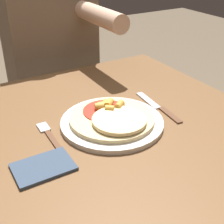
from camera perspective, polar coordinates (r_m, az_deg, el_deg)
dining_table at (r=0.94m, az=-2.70°, el=-8.93°), size 0.95×0.86×0.73m
plate at (r=0.88m, az=-0.00°, el=-1.88°), size 0.29×0.29×0.01m
pizza at (r=0.86m, az=0.16°, el=-0.97°), size 0.24×0.24×0.04m
fork at (r=0.84m, az=-11.24°, el=-4.39°), size 0.03×0.18×0.00m
knife at (r=0.97m, az=8.51°, el=0.88°), size 0.03×0.22×0.00m
napkin at (r=0.74m, az=-12.45°, el=-9.79°), size 0.13×0.09×0.01m
person_diner at (r=1.45m, az=-10.84°, el=10.23°), size 0.38×0.52×1.25m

